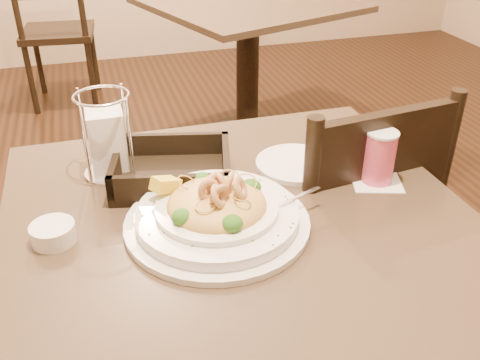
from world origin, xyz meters
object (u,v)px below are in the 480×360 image
object	(u,v)px
dining_chair_far	(56,27)
butter_ramekin	(53,233)
dining_chair_near	(338,237)
drink_glass	(379,157)
napkin_caddy	(107,141)
side_plate	(296,164)
pasta_bowl	(217,211)
background_table	(248,49)
main_table	(243,314)
bread_basket	(173,172)

from	to	relation	value
dining_chair_far	butter_ramekin	distance (m)	2.62
dining_chair_near	drink_glass	distance (m)	0.36
napkin_caddy	side_plate	xyz separation A→B (m)	(0.40, -0.08, -0.07)
dining_chair_far	side_plate	distance (m)	2.55
pasta_bowl	dining_chair_far	bearing A→B (deg)	97.37
side_plate	background_table	bearing A→B (deg)	76.47
main_table	butter_ramekin	size ratio (longest dim) A/B	11.27
dining_chair_near	napkin_caddy	world-z (taller)	napkin_caddy
background_table	pasta_bowl	world-z (taller)	pasta_bowl
background_table	napkin_caddy	size ratio (longest dim) A/B	6.12
background_table	drink_glass	world-z (taller)	drink_glass
main_table	pasta_bowl	bearing A→B (deg)	180.00
drink_glass	background_table	bearing A→B (deg)	81.78
background_table	butter_ramekin	xyz separation A→B (m)	(-0.92, -1.77, 0.26)
drink_glass	napkin_caddy	world-z (taller)	napkin_caddy
butter_ramekin	napkin_caddy	bearing A→B (deg)	61.43
pasta_bowl	napkin_caddy	size ratio (longest dim) A/B	2.06
dining_chair_near	pasta_bowl	xyz separation A→B (m)	(-0.38, -0.22, 0.30)
dining_chair_far	drink_glass	world-z (taller)	dining_chair_far
pasta_bowl	butter_ramekin	world-z (taller)	pasta_bowl
pasta_bowl	main_table	bearing A→B (deg)	-0.00
background_table	dining_chair_near	world-z (taller)	dining_chair_near
dining_chair_far	napkin_caddy	bearing A→B (deg)	99.71
background_table	pasta_bowl	bearing A→B (deg)	-108.94
dining_chair_far	pasta_bowl	world-z (taller)	dining_chair_far
main_table	bread_basket	world-z (taller)	bread_basket
background_table	napkin_caddy	distance (m)	1.77
main_table	background_table	distance (m)	1.90
main_table	drink_glass	size ratio (longest dim) A/B	6.94
dining_chair_near	pasta_bowl	bearing A→B (deg)	22.86
dining_chair_near	drink_glass	xyz separation A→B (m)	(-0.01, -0.16, 0.33)
dining_chair_far	pasta_bowl	distance (m)	2.68
main_table	side_plate	bearing A→B (deg)	44.49
bread_basket	main_table	bearing A→B (deg)	-61.41
napkin_caddy	main_table	bearing A→B (deg)	-48.92
drink_glass	pasta_bowl	bearing A→B (deg)	-170.48
main_table	butter_ramekin	xyz separation A→B (m)	(-0.35, 0.04, 0.26)
dining_chair_near	butter_ramekin	xyz separation A→B (m)	(-0.68, -0.18, 0.29)
drink_glass	napkin_caddy	distance (m)	0.58
background_table	main_table	bearing A→B (deg)	-107.48
drink_glass	napkin_caddy	xyz separation A→B (m)	(-0.54, 0.20, 0.02)
side_plate	dining_chair_far	bearing A→B (deg)	102.98
background_table	bread_basket	xyz separation A→B (m)	(-0.67, -1.62, 0.27)
main_table	dining_chair_near	xyz separation A→B (m)	(0.33, 0.22, -0.02)
main_table	napkin_caddy	size ratio (longest dim) A/B	4.82
pasta_bowl	butter_ramekin	distance (m)	0.30
napkin_caddy	butter_ramekin	size ratio (longest dim) A/B	2.34
dining_chair_near	butter_ramekin	distance (m)	0.76
background_table	butter_ramekin	size ratio (longest dim) A/B	14.31
main_table	butter_ramekin	distance (m)	0.43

